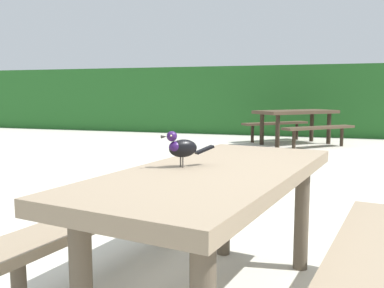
# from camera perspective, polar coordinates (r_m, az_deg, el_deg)

# --- Properties ---
(hedge_wall) EXTENTS (28.00, 1.79, 1.82)m
(hedge_wall) POSITION_cam_1_polar(r_m,az_deg,el_deg) (11.93, 15.63, 5.72)
(hedge_wall) COLOR #235B23
(hedge_wall) RESTS_ON ground
(picnic_table_foreground) EXTENTS (1.96, 1.98, 0.74)m
(picnic_table_foreground) POSITION_cam_1_polar(r_m,az_deg,el_deg) (2.14, 3.44, -8.08)
(picnic_table_foreground) COLOR #84725B
(picnic_table_foreground) RESTS_ON ground
(bird_grackle) EXTENTS (0.23, 0.21, 0.18)m
(bird_grackle) POSITION_cam_1_polar(r_m,az_deg,el_deg) (2.09, -1.49, -0.41)
(bird_grackle) COLOR black
(bird_grackle) RESTS_ON picnic_table_foreground
(picnic_table_mid_left) EXTENTS (2.40, 2.40, 0.74)m
(picnic_table_mid_left) POSITION_cam_1_polar(r_m,az_deg,el_deg) (9.37, 13.92, 3.34)
(picnic_table_mid_left) COLOR #473828
(picnic_table_mid_left) RESTS_ON ground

